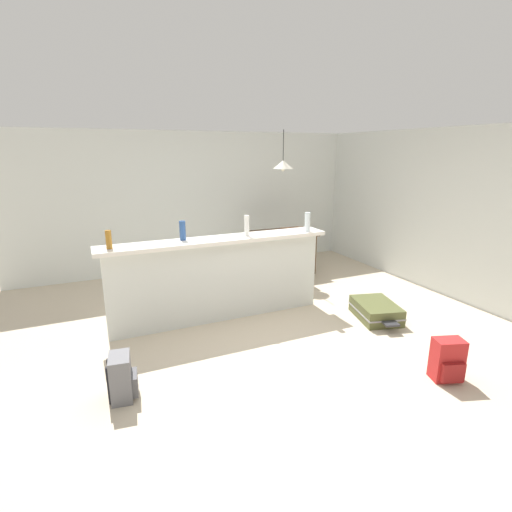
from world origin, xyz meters
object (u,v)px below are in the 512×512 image
Objects in this scene: dining_table at (282,237)px; backpack_grey at (122,378)px; bottle_amber at (109,240)px; bottle_blue at (183,231)px; pendant_lamp at (283,165)px; bottle_clear at (307,222)px; dining_chair_near_partition at (293,253)px; backpack_red at (448,361)px; suitcase_flat_olive at (376,311)px; bottle_white at (247,226)px.

dining_table is 4.17m from backpack_grey.
bottle_amber reaches higher than dining_table.
pendant_lamp is at bearing 32.80° from bottle_blue.
bottle_clear is 0.28× the size of dining_chair_near_partition.
dining_table is at bearing 33.43° from bottle_blue.
backpack_grey is (-2.62, -1.19, -1.02)m from bottle_clear.
bottle_clear reaches higher than dining_table.
pendant_lamp is (2.10, 1.36, 0.72)m from bottle_blue.
dining_chair_near_partition is at bearing 17.58° from bottle_amber.
pendant_lamp is 4.08m from backpack_red.
bottle_blue is at bearing 6.28° from bottle_amber.
backpack_red is at bearing -103.76° from suitcase_flat_olive.
suitcase_flat_olive is at bearing -29.50° from bottle_white.
bottle_blue is 0.22× the size of dining_table.
bottle_amber reaches higher than dining_chair_near_partition.
dining_chair_near_partition is (2.91, 0.92, -0.69)m from bottle_amber.
bottle_clear is 1.74m from dining_table.
backpack_red is (1.97, -2.34, -1.01)m from bottle_blue.
bottle_blue is 3.22m from backpack_red.
pendant_lamp is at bearing 48.30° from bottle_white.
pendant_lamp is 1.63× the size of backpack_red.
bottle_clear is 1.27m from dining_chair_near_partition.
pendant_lamp reaches higher than backpack_grey.
bottle_white is at bearing 174.74° from bottle_clear.
bottle_amber is 0.87m from bottle_blue.
bottle_blue is 2.63m from dining_table.
bottle_clear is 1.73m from pendant_lamp.
dining_chair_near_partition reaches higher than dining_table.
bottle_clear is 0.62× the size of backpack_red.
backpack_grey is at bearing -93.27° from bottle_amber.
pendant_lamp is (-0.04, -0.06, 1.29)m from dining_table.
bottle_clear reaches higher than backpack_red.
bottle_amber is at bearing 165.24° from suitcase_flat_olive.
suitcase_flat_olive is at bearing -14.76° from bottle_amber.
dining_chair_near_partition is at bearing -96.35° from pendant_lamp.
backpack_grey reaches higher than suitcase_flat_olive.
suitcase_flat_olive is at bearing -85.71° from dining_table.
bottle_blue reaches higher than dining_chair_near_partition.
backpack_red and backpack_grey have the same top height.
pendant_lamp reaches higher than dining_chair_near_partition.
bottle_white reaches higher than suitcase_flat_olive.
bottle_clear is 3.06m from backpack_grey.
pendant_lamp is at bearing 26.06° from bottle_amber.
bottle_clear is (0.86, -0.08, -0.00)m from bottle_white.
backpack_grey is at bearing -143.77° from dining_chair_near_partition.
backpack_red is at bearing -82.44° from bottle_clear.
pendant_lamp is 1.63× the size of backpack_grey.
bottle_blue reaches higher than backpack_grey.
backpack_red is (-0.07, -3.17, -0.31)m from dining_chair_near_partition.
dining_chair_near_partition is at bearing 88.70° from backpack_red.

